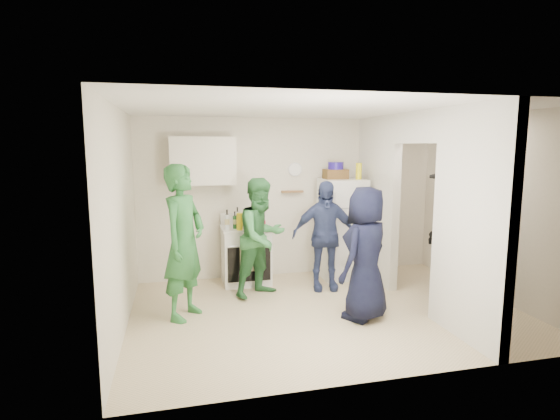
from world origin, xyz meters
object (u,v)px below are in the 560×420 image
object	(u,v)px
fridge	(342,228)
person_nook	(452,229)
wicker_basket	(336,174)
stove	(246,255)
person_green_left	(184,242)
person_green_center	(262,237)
person_navy	(366,254)
person_denim	(324,236)
yellow_cup_stack_top	(359,171)
blue_bowl	(336,166)

from	to	relation	value
fridge	person_nook	world-z (taller)	person_nook
fridge	person_nook	bearing A→B (deg)	-47.55
fridge	wicker_basket	world-z (taller)	wicker_basket
stove	person_green_left	world-z (taller)	person_green_left
fridge	wicker_basket	bearing A→B (deg)	153.43
stove	fridge	xyz separation A→B (m)	(1.52, -0.03, 0.35)
person_green_center	person_navy	xyz separation A→B (m)	(1.04, -1.11, -0.02)
person_green_center	person_nook	distance (m)	2.60
person_denim	person_nook	bearing A→B (deg)	-15.93
wicker_basket	yellow_cup_stack_top	size ratio (longest dim) A/B	1.40
stove	fridge	distance (m)	1.56
fridge	blue_bowl	size ratio (longest dim) A/B	6.50
wicker_basket	person_navy	distance (m)	1.93
person_navy	person_nook	world-z (taller)	person_nook
blue_bowl	person_navy	world-z (taller)	blue_bowl
fridge	person_navy	world-z (taller)	person_navy
blue_bowl	yellow_cup_stack_top	xyz separation A→B (m)	(0.32, -0.15, -0.08)
person_green_center	person_nook	size ratio (longest dim) A/B	0.86
blue_bowl	person_green_left	xyz separation A→B (m)	(-2.35, -1.17, -0.83)
stove	wicker_basket	xyz separation A→B (m)	(1.42, 0.02, 1.20)
stove	person_green_center	world-z (taller)	person_green_center
person_nook	fridge	bearing A→B (deg)	-127.14
stove	person_navy	xyz separation A→B (m)	(1.17, -1.70, 0.37)
fridge	blue_bowl	xyz separation A→B (m)	(-0.10, 0.05, 0.98)
person_denim	person_nook	distance (m)	1.75
fridge	person_nook	xyz separation A→B (m)	(1.12, -1.22, 0.17)
person_green_left	person_navy	distance (m)	2.17
yellow_cup_stack_top	person_nook	size ratio (longest dim) A/B	0.13
wicker_basket	person_navy	world-z (taller)	wicker_basket
blue_bowl	yellow_cup_stack_top	bearing A→B (deg)	-25.11
blue_bowl	person_green_left	distance (m)	2.75
person_green_center	person_denim	size ratio (longest dim) A/B	1.04
person_navy	fridge	bearing A→B (deg)	-137.49
person_green_left	person_green_center	xyz separation A→B (m)	(1.06, 0.56, -0.11)
stove	person_navy	size ratio (longest dim) A/B	0.54
fridge	blue_bowl	bearing A→B (deg)	153.43
wicker_basket	person_denim	size ratio (longest dim) A/B	0.22
stove	person_navy	world-z (taller)	person_navy
person_denim	person_navy	bearing A→B (deg)	-76.06
blue_bowl	yellow_cup_stack_top	size ratio (longest dim) A/B	0.96
yellow_cup_stack_top	person_denim	world-z (taller)	yellow_cup_stack_top
stove	blue_bowl	world-z (taller)	blue_bowl
stove	yellow_cup_stack_top	distance (m)	2.15
wicker_basket	yellow_cup_stack_top	distance (m)	0.36
stove	person_nook	distance (m)	2.97
person_denim	person_green_center	bearing A→B (deg)	-168.57
person_navy	blue_bowl	bearing A→B (deg)	-133.93
stove	wicker_basket	world-z (taller)	wicker_basket
wicker_basket	person_navy	bearing A→B (deg)	-98.32
wicker_basket	person_nook	bearing A→B (deg)	-46.24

